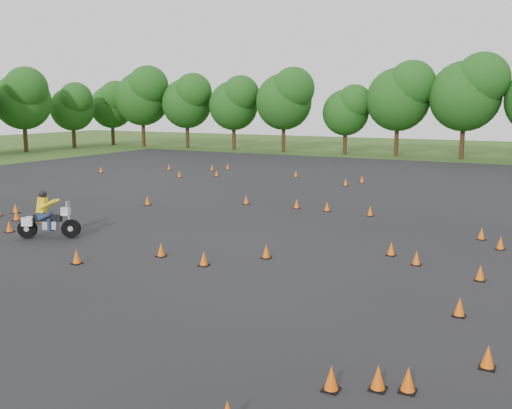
# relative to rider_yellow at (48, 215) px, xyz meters

# --- Properties ---
(ground) EXTENTS (140.00, 140.00, 0.00)m
(ground) POSITION_rel_rider_yellow_xyz_m (6.77, 0.28, -0.92)
(ground) COLOR #2D5119
(ground) RESTS_ON ground
(asphalt_pad) EXTENTS (62.00, 62.00, 0.00)m
(asphalt_pad) POSITION_rel_rider_yellow_xyz_m (6.77, 6.28, -0.92)
(asphalt_pad) COLOR black
(asphalt_pad) RESTS_ON ground
(treeline) EXTENTS (87.08, 32.23, 10.10)m
(treeline) POSITION_rel_rider_yellow_xyz_m (7.93, 35.17, 3.66)
(treeline) COLOR #1C4C15
(treeline) RESTS_ON ground
(traffic_cones) EXTENTS (37.10, 33.00, 0.45)m
(traffic_cones) POSITION_rel_rider_yellow_xyz_m (6.77, 5.78, -0.69)
(traffic_cones) COLOR #F65D0A
(traffic_cones) RESTS_ON asphalt_pad
(rider_yellow) EXTENTS (2.43, 1.80, 1.84)m
(rider_yellow) POSITION_rel_rider_yellow_xyz_m (0.00, 0.00, 0.00)
(rider_yellow) COLOR yellow
(rider_yellow) RESTS_ON ground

